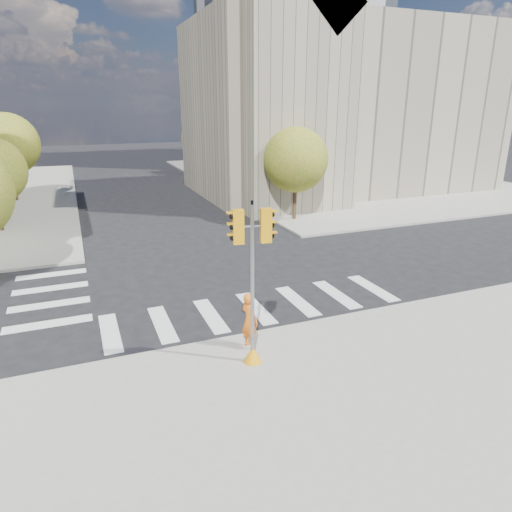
% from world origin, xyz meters
% --- Properties ---
extents(ground, '(160.00, 160.00, 0.00)m').
position_xyz_m(ground, '(0.00, 0.00, 0.00)').
color(ground, black).
rests_on(ground, ground).
extents(sidewalk_near, '(30.00, 14.00, 0.15)m').
position_xyz_m(sidewalk_near, '(0.00, -11.00, 0.07)').
color(sidewalk_near, gray).
rests_on(sidewalk_near, ground).
extents(sidewalk_far_right, '(28.00, 40.00, 0.15)m').
position_xyz_m(sidewalk_far_right, '(20.00, 26.00, 0.07)').
color(sidewalk_far_right, gray).
rests_on(sidewalk_far_right, ground).
extents(civic_building, '(26.00, 16.00, 19.39)m').
position_xyz_m(civic_building, '(15.59, 19.12, 7.26)').
color(civic_building, gray).
rests_on(civic_building, ground).
extents(office_tower, '(20.00, 18.00, 30.00)m').
position_xyz_m(office_tower, '(22.00, 42.00, 15.00)').
color(office_tower, '#9EA0A3').
rests_on(office_tower, ground).
extents(tree_lw_far, '(4.80, 4.80, 6.95)m').
position_xyz_m(tree_lw_far, '(-10.50, 24.00, 4.54)').
color(tree_lw_far, '#382616').
rests_on(tree_lw_far, ground).
extents(tree_re_near, '(4.20, 4.20, 6.16)m').
position_xyz_m(tree_re_near, '(7.50, 10.00, 4.05)').
color(tree_re_near, '#382616').
rests_on(tree_re_near, ground).
extents(tree_re_mid, '(4.60, 4.60, 6.66)m').
position_xyz_m(tree_re_mid, '(7.50, 22.00, 4.35)').
color(tree_re_mid, '#382616').
rests_on(tree_re_mid, ground).
extents(tree_re_far, '(4.00, 4.00, 5.88)m').
position_xyz_m(tree_re_far, '(7.50, 34.00, 3.87)').
color(tree_re_far, '#382616').
rests_on(tree_re_far, ground).
extents(lamp_near, '(0.35, 0.18, 8.11)m').
position_xyz_m(lamp_near, '(8.00, 14.00, 4.58)').
color(lamp_near, black).
rests_on(lamp_near, sidewalk_far_right).
extents(lamp_far, '(0.35, 0.18, 8.11)m').
position_xyz_m(lamp_far, '(8.00, 28.00, 4.58)').
color(lamp_far, black).
rests_on(lamp_far, sidewalk_far_right).
extents(traffic_signal, '(1.08, 0.56, 4.90)m').
position_xyz_m(traffic_signal, '(-1.70, -5.76, 2.24)').
color(traffic_signal, orange).
rests_on(traffic_signal, sidewalk_near).
extents(photographer, '(0.63, 0.78, 1.85)m').
position_xyz_m(photographer, '(-1.47, -4.92, 1.08)').
color(photographer, orange).
rests_on(photographer, sidewalk_near).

